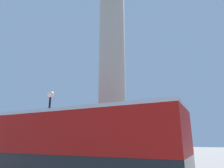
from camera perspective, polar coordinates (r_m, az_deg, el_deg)
The scene contains 4 objects.
monument_column at distance 15.51m, azimuth 0.00°, elevation -0.05°, with size 6.27×6.27×22.87m.
bus_a at distance 9.14m, azimuth -17.71°, elevation -19.99°, with size 11.02×2.86×4.25m.
equestrian_statue at distance 26.28m, azimuth -17.93°, elevation -18.55°, with size 4.60×4.05×5.95m.
street_lamp at distance 15.11m, azimuth -17.91°, elevation -12.00°, with size 0.46×0.46×6.65m.
Camera 1 is at (6.71, -13.33, 3.12)m, focal length 32.00 mm.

